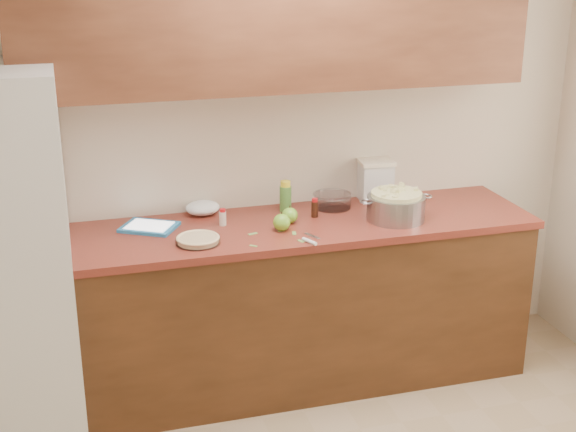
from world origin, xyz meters
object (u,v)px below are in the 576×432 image
object	(u,v)px
colander	(396,206)
flour_canister	(375,179)
pie	(198,240)
tablet	(149,227)

from	to	relation	value
colander	flour_canister	xyz separation A→B (m)	(0.02, 0.35, 0.05)
pie	tablet	xyz separation A→B (m)	(-0.21, 0.27, -0.01)
pie	flour_canister	world-z (taller)	flour_canister
pie	flour_canister	xyz separation A→B (m)	(1.08, 0.41, 0.10)
pie	tablet	size ratio (longest dim) A/B	0.66
flour_canister	tablet	bearing A→B (deg)	-174.06
tablet	pie	bearing A→B (deg)	-22.21
pie	flour_canister	bearing A→B (deg)	20.52
tablet	flour_canister	bearing A→B (deg)	36.57
colander	pie	bearing A→B (deg)	-176.94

